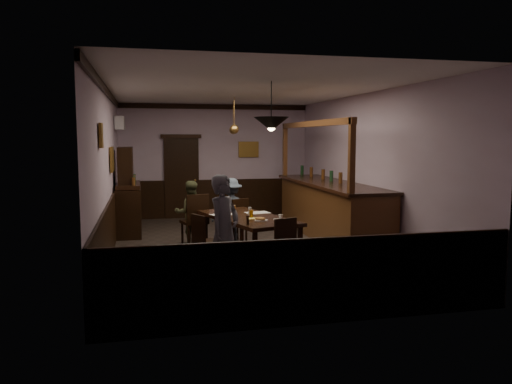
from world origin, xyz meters
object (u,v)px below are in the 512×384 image
object	(u,v)px
chair_far_left	(196,218)
pendant_brass_mid	(234,129)
chair_near	(289,245)
person_seated_left	(190,213)
pendant_brass_far	(233,130)
chair_side	(204,239)
pendant_iron	(271,124)
coffee_cup	(281,217)
soda_can	(251,214)
person_seated_right	(231,209)
sideboard	(128,200)
person_standing	(224,230)
dining_table	(247,220)
chair_far_right	(237,218)
bar_counter	(330,208)

from	to	relation	value
chair_far_left	pendant_brass_mid	world-z (taller)	pendant_brass_mid
chair_near	person_seated_left	world-z (taller)	person_seated_left
chair_near	pendant_brass_far	world-z (taller)	pendant_brass_far
chair_side	pendant_iron	bearing A→B (deg)	-131.96
chair_far_left	coffee_cup	world-z (taller)	chair_far_left
soda_can	person_seated_right	bearing A→B (deg)	92.01
soda_can	sideboard	size ratio (longest dim) A/B	0.06
person_standing	pendant_brass_mid	bearing A→B (deg)	31.30
dining_table	chair_far_left	xyz separation A→B (m)	(-0.79, 1.08, -0.11)
chair_near	sideboard	bearing A→B (deg)	107.55
chair_near	coffee_cup	bearing A→B (deg)	69.33
person_seated_left	dining_table	bearing A→B (deg)	120.24
chair_far_right	pendant_iron	bearing A→B (deg)	70.18
dining_table	person_seated_left	size ratio (longest dim) A/B	1.88
chair_near	soda_can	bearing A→B (deg)	91.68
chair_near	person_seated_left	distance (m)	2.92
person_standing	pendant_brass_mid	size ratio (longest dim) A/B	1.98
person_seated_right	pendant_brass_far	world-z (taller)	pendant_brass_far
chair_far_right	sideboard	distance (m)	2.59
chair_far_right	chair_far_left	bearing A→B (deg)	-6.57
person_seated_left	bar_counter	distance (m)	2.98
chair_far_right	chair_side	xyz separation A→B (m)	(-0.90, -1.82, -0.01)
chair_far_left	coffee_cup	bearing A→B (deg)	114.19
person_seated_right	chair_side	bearing A→B (deg)	55.25
chair_far_left	pendant_brass_far	distance (m)	3.33
chair_far_right	person_seated_right	xyz separation A→B (m)	(-0.09, 0.26, 0.15)
chair_side	pendant_iron	size ratio (longest dim) A/B	1.13
chair_far_left	pendant_brass_far	xyz separation A→B (m)	(1.21, 2.58, 1.73)
chair_near	person_seated_right	world-z (taller)	person_seated_right
chair_near	person_seated_right	size ratio (longest dim) A/B	0.69
bar_counter	chair_far_left	bearing A→B (deg)	-171.88
person_standing	pendant_brass_mid	distance (m)	4.29
chair_far_right	chair_side	distance (m)	2.03
bar_counter	pendant_iron	world-z (taller)	pendant_iron
chair_near	sideboard	xyz separation A→B (m)	(-2.48, 4.02, 0.28)
chair_far_left	bar_counter	world-z (taller)	bar_counter
person_seated_left	chair_side	bearing A→B (deg)	89.06
chair_side	pendant_brass_mid	size ratio (longest dim) A/B	1.09
coffee_cup	pendant_brass_mid	bearing A→B (deg)	78.49
chair_far_left	coffee_cup	size ratio (longest dim) A/B	13.04
person_seated_left	soda_can	distance (m)	1.73
pendant_brass_mid	chair_near	bearing A→B (deg)	-87.43
person_seated_right	pendant_iron	xyz separation A→B (m)	(0.24, -2.38, 1.69)
pendant_iron	chair_near	bearing A→B (deg)	-73.09
chair_far_right	person_standing	size ratio (longest dim) A/B	0.56
chair_far_right	pendant_brass_far	xyz separation A→B (m)	(0.34, 2.31, 1.80)
dining_table	person_seated_left	distance (m)	1.61
chair_near	soda_can	xyz separation A→B (m)	(-0.33, 1.17, 0.32)
person_seated_left	pendant_brass_mid	bearing A→B (deg)	-137.95
chair_far_right	soda_can	distance (m)	1.49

